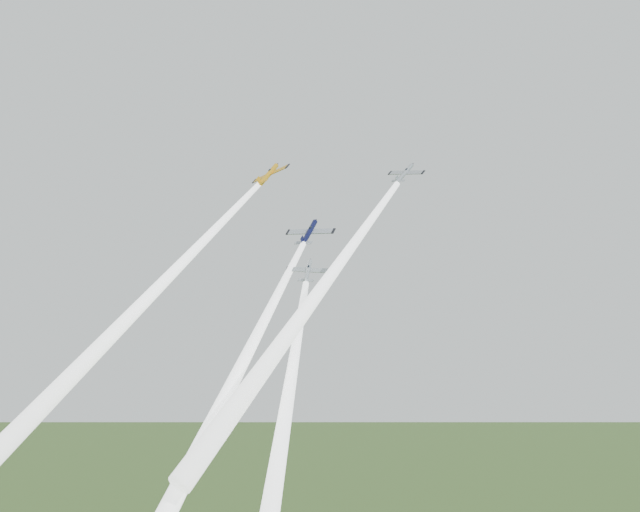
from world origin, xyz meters
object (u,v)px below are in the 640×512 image
(plane_yellow, at_px, (269,174))
(plane_navy, at_px, (309,233))
(plane_silver_low, at_px, (308,271))
(plane_silver_right, at_px, (405,173))

(plane_yellow, bearing_deg, plane_navy, -7.95)
(plane_yellow, xyz_separation_m, plane_silver_low, (11.93, -12.94, -18.87))
(plane_silver_right, relative_size, plane_silver_low, 0.96)
(plane_navy, distance_m, plane_silver_right, 18.32)
(plane_navy, xyz_separation_m, plane_silver_low, (2.58, -7.84, -7.26))
(plane_silver_right, height_order, plane_silver_low, plane_silver_right)
(plane_yellow, distance_m, plane_navy, 15.75)
(plane_navy, height_order, plane_silver_right, plane_silver_right)
(plane_silver_low, bearing_deg, plane_yellow, 120.23)
(plane_silver_low, bearing_deg, plane_silver_right, 25.34)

